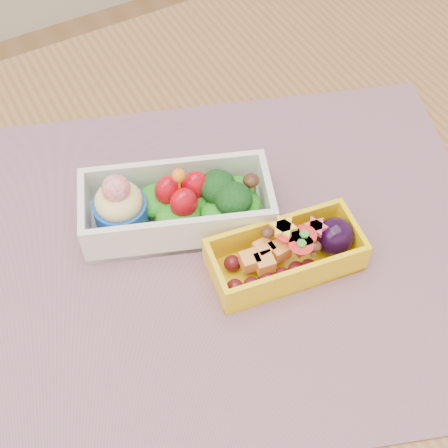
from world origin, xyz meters
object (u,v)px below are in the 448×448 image
placemat (220,252)px  bento_white (176,206)px  bento_yellow (289,253)px  table (200,304)px

placemat → bento_white: (-0.02, 0.06, 0.03)m
bento_white → bento_yellow: 0.13m
bento_white → bento_yellow: bearing=-34.0°
placemat → bento_yellow: 0.07m
bento_white → bento_yellow: (0.07, -0.10, -0.01)m
bento_white → placemat: bearing=-48.5°
table → bento_yellow: bento_yellow is taller
bento_yellow → bento_white: bearing=133.9°
table → placemat: bearing=-16.7°
placemat → table: bearing=163.3°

